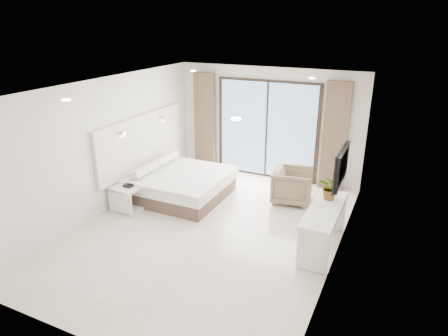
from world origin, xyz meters
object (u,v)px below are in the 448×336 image
Objects in this scene: bed at (179,184)px; armchair at (292,184)px; nightstand at (127,199)px; console_desk at (324,219)px.

armchair is (2.34, 0.81, 0.12)m from bed.
nightstand is at bearing -120.62° from bed.
bed is 1.22× the size of console_desk.
armchair is at bearing 37.48° from nightstand.
console_desk is (3.98, 0.26, 0.30)m from nightstand.
console_desk is at bearing 9.07° from nightstand.
nightstand is at bearing -176.27° from console_desk.
console_desk is 1.98× the size of armchair.
nightstand is 0.74× the size of armchair.
armchair reaches higher than console_desk.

